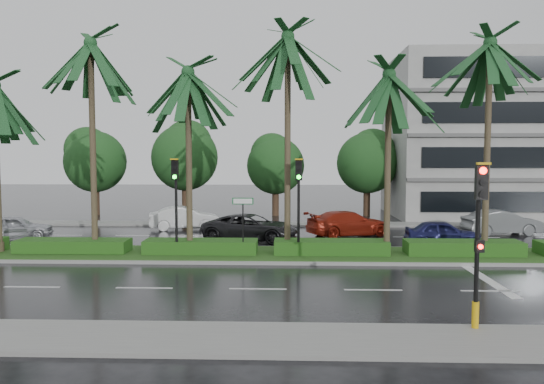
{
  "coord_description": "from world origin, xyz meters",
  "views": [
    {
      "loc": [
        1.12,
        -23.14,
        4.66
      ],
      "look_at": [
        0.28,
        1.5,
        2.94
      ],
      "focal_mm": 35.0,
      "sensor_mm": 36.0,
      "label": 1
    }
  ],
  "objects_px": {
    "signal_near": "(479,239)",
    "street_sign": "(243,212)",
    "car_white": "(185,218)",
    "car_grey": "(502,222)",
    "signal_median_left": "(176,192)",
    "car_blue": "(443,233)",
    "car_silver": "(15,227)",
    "car_darkgrey": "(251,227)",
    "car_red": "(348,223)"
  },
  "relations": [
    {
      "from": "signal_near",
      "to": "signal_median_left",
      "type": "xyz_separation_m",
      "value": [
        -10.0,
        9.69,
        0.49
      ]
    },
    {
      "from": "car_white",
      "to": "car_blue",
      "type": "height_order",
      "value": "car_white"
    },
    {
      "from": "signal_near",
      "to": "car_darkgrey",
      "type": "relative_size",
      "value": 0.84
    },
    {
      "from": "car_silver",
      "to": "car_red",
      "type": "xyz_separation_m",
      "value": [
        18.62,
        1.94,
        0.04
      ]
    },
    {
      "from": "signal_median_left",
      "to": "car_grey",
      "type": "bearing_deg",
      "value": 23.93
    },
    {
      "from": "signal_median_left",
      "to": "car_red",
      "type": "height_order",
      "value": "signal_median_left"
    },
    {
      "from": "signal_near",
      "to": "car_silver",
      "type": "height_order",
      "value": "signal_near"
    },
    {
      "from": "signal_median_left",
      "to": "car_darkgrey",
      "type": "bearing_deg",
      "value": 59.69
    },
    {
      "from": "car_darkgrey",
      "to": "car_grey",
      "type": "bearing_deg",
      "value": -66.95
    },
    {
      "from": "signal_median_left",
      "to": "car_white",
      "type": "distance_m",
      "value": 9.76
    },
    {
      "from": "car_darkgrey",
      "to": "signal_median_left",
      "type": "bearing_deg",
      "value": 162.44
    },
    {
      "from": "signal_median_left",
      "to": "car_silver",
      "type": "distance_m",
      "value": 11.58
    },
    {
      "from": "car_red",
      "to": "street_sign",
      "type": "bearing_deg",
      "value": 120.46
    },
    {
      "from": "signal_median_left",
      "to": "street_sign",
      "type": "xyz_separation_m",
      "value": [
        3.0,
        0.18,
        -0.87
      ]
    },
    {
      "from": "car_grey",
      "to": "street_sign",
      "type": "bearing_deg",
      "value": 109.68
    },
    {
      "from": "signal_near",
      "to": "car_silver",
      "type": "distance_m",
      "value": 25.05
    },
    {
      "from": "signal_near",
      "to": "car_grey",
      "type": "bearing_deg",
      "value": 66.75
    },
    {
      "from": "car_silver",
      "to": "car_blue",
      "type": "height_order",
      "value": "car_silver"
    },
    {
      "from": "car_red",
      "to": "car_darkgrey",
      "type": "bearing_deg",
      "value": 88.5
    },
    {
      "from": "street_sign",
      "to": "car_darkgrey",
      "type": "xyz_separation_m",
      "value": [
        0.0,
        4.95,
        -1.4
      ]
    },
    {
      "from": "signal_near",
      "to": "car_white",
      "type": "xyz_separation_m",
      "value": [
        -11.5,
        19.06,
        -1.78
      ]
    },
    {
      "from": "signal_near",
      "to": "street_sign",
      "type": "xyz_separation_m",
      "value": [
        -7.0,
        9.87,
        -0.38
      ]
    },
    {
      "from": "signal_median_left",
      "to": "street_sign",
      "type": "height_order",
      "value": "signal_median_left"
    },
    {
      "from": "signal_near",
      "to": "car_darkgrey",
      "type": "distance_m",
      "value": 16.49
    },
    {
      "from": "car_silver",
      "to": "car_darkgrey",
      "type": "distance_m",
      "value": 13.12
    },
    {
      "from": "signal_near",
      "to": "car_white",
      "type": "relative_size",
      "value": 1.0
    },
    {
      "from": "signal_near",
      "to": "street_sign",
      "type": "distance_m",
      "value": 12.11
    },
    {
      "from": "street_sign",
      "to": "car_blue",
      "type": "bearing_deg",
      "value": 20.6
    },
    {
      "from": "car_blue",
      "to": "signal_near",
      "type": "bearing_deg",
      "value": 170.64
    },
    {
      "from": "signal_median_left",
      "to": "car_red",
      "type": "distance_m",
      "value": 11.29
    },
    {
      "from": "street_sign",
      "to": "car_red",
      "type": "height_order",
      "value": "street_sign"
    },
    {
      "from": "signal_median_left",
      "to": "car_darkgrey",
      "type": "distance_m",
      "value": 6.36
    },
    {
      "from": "car_silver",
      "to": "signal_near",
      "type": "bearing_deg",
      "value": -142.68
    },
    {
      "from": "signal_near",
      "to": "street_sign",
      "type": "relative_size",
      "value": 1.68
    },
    {
      "from": "car_red",
      "to": "car_grey",
      "type": "distance_m",
      "value": 9.03
    },
    {
      "from": "signal_near",
      "to": "car_silver",
      "type": "xyz_separation_m",
      "value": [
        -20.12,
        14.82,
        -1.82
      ]
    },
    {
      "from": "street_sign",
      "to": "car_white",
      "type": "distance_m",
      "value": 10.33
    },
    {
      "from": "signal_median_left",
      "to": "car_blue",
      "type": "height_order",
      "value": "signal_median_left"
    },
    {
      "from": "car_white",
      "to": "car_silver",
      "type": "bearing_deg",
      "value": 101.7
    },
    {
      "from": "street_sign",
      "to": "car_red",
      "type": "distance_m",
      "value": 8.93
    },
    {
      "from": "signal_near",
      "to": "car_white",
      "type": "bearing_deg",
      "value": 121.1
    },
    {
      "from": "car_darkgrey",
      "to": "car_red",
      "type": "relative_size",
      "value": 1.05
    },
    {
      "from": "car_silver",
      "to": "car_blue",
      "type": "relative_size",
      "value": 1.05
    },
    {
      "from": "car_darkgrey",
      "to": "car_blue",
      "type": "distance_m",
      "value": 10.07
    },
    {
      "from": "signal_near",
      "to": "car_grey",
      "type": "height_order",
      "value": "signal_near"
    },
    {
      "from": "street_sign",
      "to": "car_blue",
      "type": "relative_size",
      "value": 0.68
    },
    {
      "from": "car_white",
      "to": "car_grey",
      "type": "height_order",
      "value": "car_grey"
    },
    {
      "from": "car_white",
      "to": "car_grey",
      "type": "relative_size",
      "value": 0.99
    },
    {
      "from": "car_darkgrey",
      "to": "car_red",
      "type": "height_order",
      "value": "car_darkgrey"
    },
    {
      "from": "car_darkgrey",
      "to": "car_grey",
      "type": "xyz_separation_m",
      "value": [
        14.5,
        2.63,
        0.0
      ]
    }
  ]
}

